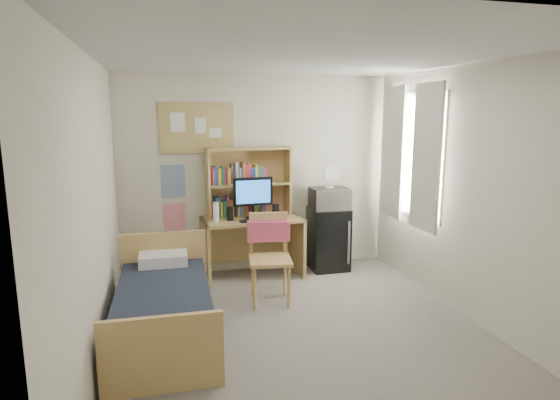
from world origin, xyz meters
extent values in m
cube|color=gray|center=(0.00, 0.00, -0.01)|extent=(3.60, 4.20, 0.02)
cube|color=silver|center=(0.00, 0.00, 2.60)|extent=(3.60, 4.20, 0.02)
cube|color=silver|center=(0.00, 2.10, 1.30)|extent=(3.60, 0.04, 2.60)
cube|color=silver|center=(0.00, -2.10, 1.30)|extent=(3.60, 0.04, 2.60)
cube|color=silver|center=(-1.80, 0.00, 1.30)|extent=(0.04, 4.20, 2.60)
cube|color=silver|center=(1.80, 0.00, 1.30)|extent=(0.04, 4.20, 2.60)
cube|color=white|center=(1.75, 1.20, 1.60)|extent=(0.10, 1.40, 1.70)
cube|color=silver|center=(1.72, 0.80, 1.60)|extent=(0.04, 0.55, 1.70)
cube|color=silver|center=(1.72, 1.60, 1.60)|extent=(0.04, 0.55, 1.70)
cube|color=tan|center=(-0.78, 2.08, 1.92)|extent=(0.94, 0.03, 0.64)
cube|color=#245E93|center=(-1.10, 2.09, 1.25)|extent=(0.30, 0.01, 0.42)
cube|color=#F42B52|center=(-1.10, 2.09, 0.78)|extent=(0.28, 0.01, 0.36)
cube|color=tan|center=(-0.14, 1.76, 0.39)|extent=(1.29, 0.70, 0.79)
cube|color=tan|center=(-0.11, 0.88, 0.51)|extent=(0.57, 0.57, 1.01)
cube|color=black|center=(0.93, 1.83, 0.42)|extent=(0.50, 0.50, 0.84)
cube|color=black|center=(-1.28, 0.31, 0.25)|extent=(0.93, 1.81, 0.49)
cube|color=tan|center=(-0.15, 1.91, 1.23)|extent=(1.10, 0.34, 0.89)
cube|color=black|center=(-0.14, 1.70, 1.06)|extent=(0.51, 0.07, 0.54)
cube|color=black|center=(-0.13, 1.57, 0.80)|extent=(0.41, 0.15, 0.02)
cube|color=black|center=(-0.44, 1.69, 0.87)|extent=(0.07, 0.07, 0.17)
cube|color=black|center=(0.16, 1.72, 0.87)|extent=(0.07, 0.07, 0.17)
cylinder|color=white|center=(-0.61, 1.64, 0.91)|extent=(0.08, 0.08, 0.25)
cube|color=#DC5471|center=(-0.08, 1.08, 0.78)|extent=(0.50, 0.21, 0.23)
cube|color=#B6B6BB|center=(0.93, 1.81, 0.98)|extent=(0.49, 0.38, 0.28)
cylinder|color=white|center=(0.93, 1.81, 1.27)|extent=(0.23, 0.23, 0.28)
cube|color=white|center=(-1.26, 1.06, 0.55)|extent=(0.52, 0.37, 0.12)
camera|label=1|loc=(-1.25, -3.98, 2.12)|focal=30.00mm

